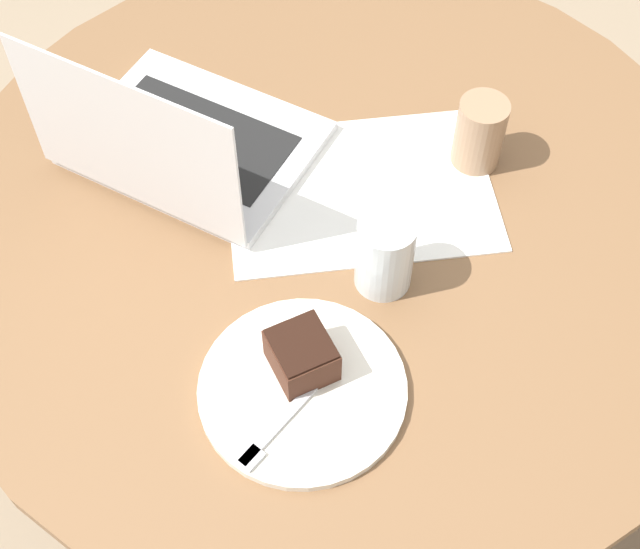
# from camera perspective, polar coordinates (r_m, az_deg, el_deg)

# --- Properties ---
(ground_plane) EXTENTS (12.00, 12.00, 0.00)m
(ground_plane) POSITION_cam_1_polar(r_m,az_deg,el_deg) (1.83, 0.65, -9.89)
(ground_plane) COLOR gray
(dining_table) EXTENTS (1.09, 1.09, 0.72)m
(dining_table) POSITION_cam_1_polar(r_m,az_deg,el_deg) (1.34, 0.88, -0.02)
(dining_table) COLOR brown
(dining_table) RESTS_ON ground_plane
(paper_document) EXTENTS (0.38, 0.28, 0.00)m
(paper_document) POSITION_cam_1_polar(r_m,az_deg,el_deg) (1.23, 2.55, 5.45)
(paper_document) COLOR white
(paper_document) RESTS_ON dining_table
(plate) EXTENTS (0.25, 0.25, 0.01)m
(plate) POSITION_cam_1_polar(r_m,az_deg,el_deg) (1.05, -1.13, -7.36)
(plate) COLOR silver
(plate) RESTS_ON dining_table
(cake_slice) EXTENTS (0.09, 0.09, 0.06)m
(cake_slice) POSITION_cam_1_polar(r_m,az_deg,el_deg) (1.04, -1.18, -5.16)
(cake_slice) COLOR #472619
(cake_slice) RESTS_ON plate
(fork) EXTENTS (0.13, 0.14, 0.00)m
(fork) POSITION_cam_1_polar(r_m,az_deg,el_deg) (1.03, -2.54, -9.42)
(fork) COLOR silver
(fork) RESTS_ON plate
(coffee_glass) EXTENTS (0.07, 0.07, 0.11)m
(coffee_glass) POSITION_cam_1_polar(r_m,az_deg,el_deg) (1.24, 10.17, 8.87)
(coffee_glass) COLOR #997556
(coffee_glass) RESTS_ON dining_table
(water_glass) EXTENTS (0.07, 0.07, 0.11)m
(water_glass) POSITION_cam_1_polar(r_m,az_deg,el_deg) (1.10, 4.17, 1.35)
(water_glass) COLOR silver
(water_glass) RESTS_ON dining_table
(laptop) EXTENTS (0.41, 0.39, 0.24)m
(laptop) POSITION_cam_1_polar(r_m,az_deg,el_deg) (1.25, -8.94, 8.35)
(laptop) COLOR silver
(laptop) RESTS_ON dining_table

